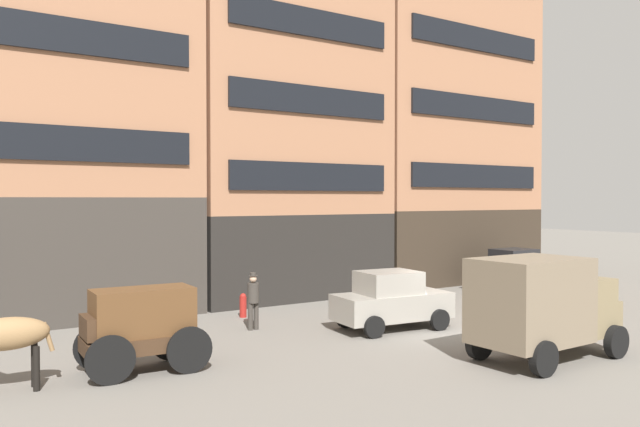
% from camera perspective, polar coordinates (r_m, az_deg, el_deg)
% --- Properties ---
extents(ground_plane, '(120.00, 120.00, 0.00)m').
position_cam_1_polar(ground_plane, '(20.08, 11.84, -10.45)').
color(ground_plane, slate).
extents(building_far_left, '(9.13, 5.59, 18.14)m').
position_cam_1_polar(building_far_left, '(24.27, -22.45, 13.18)').
color(building_far_left, '#38332D').
rests_on(building_far_left, ground_plane).
extents(building_center_left, '(9.07, 5.59, 16.02)m').
position_cam_1_polar(building_center_left, '(27.16, -3.73, 9.72)').
color(building_center_left, black).
rests_on(building_center_left, ground_plane).
extents(building_center_right, '(10.36, 5.59, 17.08)m').
position_cam_1_polar(building_center_right, '(32.89, 10.74, 9.16)').
color(building_center_right, '#33281E').
rests_on(building_center_right, ground_plane).
extents(cargo_wagon, '(2.97, 1.65, 1.98)m').
position_cam_1_polar(cargo_wagon, '(15.55, -16.02, -9.62)').
color(cargo_wagon, '#3D2819').
rests_on(cargo_wagon, ground_plane).
extents(draft_horse, '(2.35, 0.69, 2.30)m').
position_cam_1_polar(draft_horse, '(14.92, -27.04, -9.69)').
color(draft_horse, '#937047').
rests_on(draft_horse, ground_plane).
extents(delivery_truck_near, '(4.37, 2.17, 2.62)m').
position_cam_1_polar(delivery_truck_near, '(17.02, 19.77, -7.76)').
color(delivery_truck_near, '#7A6B4C').
rests_on(delivery_truck_near, ground_plane).
extents(sedan_dark, '(3.86, 2.19, 1.83)m').
position_cam_1_polar(sedan_dark, '(19.93, 6.52, -7.85)').
color(sedan_dark, gray).
rests_on(sedan_dark, ground_plane).
extents(sedan_light, '(3.73, 1.92, 1.83)m').
position_cam_1_polar(sedan_light, '(29.64, 17.09, -4.89)').
color(sedan_light, black).
rests_on(sedan_light, ground_plane).
extents(pedestrian_officer, '(0.48, 0.48, 1.79)m').
position_cam_1_polar(pedestrian_officer, '(19.81, -6.10, -7.70)').
color(pedestrian_officer, '#38332D').
rests_on(pedestrian_officer, ground_plane).
extents(fire_hydrant_curbside, '(0.24, 0.24, 0.83)m').
position_cam_1_polar(fire_hydrant_curbside, '(22.00, -7.02, -8.26)').
color(fire_hydrant_curbside, maroon).
rests_on(fire_hydrant_curbside, ground_plane).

